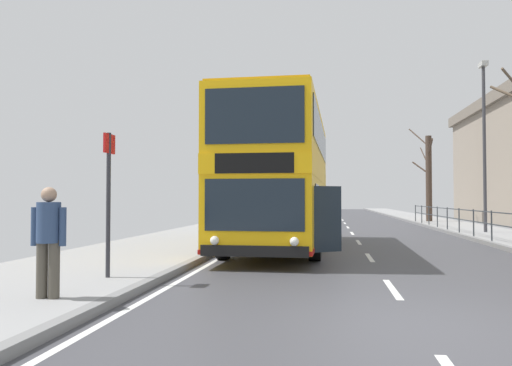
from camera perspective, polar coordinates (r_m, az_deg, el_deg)
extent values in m
cube|color=#404045|center=(6.88, 17.81, -15.25)|extent=(8.40, 140.00, 0.06)
cube|color=silver|center=(9.40, 15.05, -11.39)|extent=(0.12, 2.00, 0.00)
cube|color=silver|center=(14.13, 12.62, -8.15)|extent=(0.12, 2.00, 0.00)
cube|color=silver|center=(18.89, 11.43, -6.53)|extent=(0.12, 2.00, 0.00)
cube|color=silver|center=(23.67, 10.73, -5.56)|extent=(0.12, 2.00, 0.00)
cube|color=silver|center=(28.46, 10.26, -4.92)|extent=(0.12, 2.00, 0.00)
cube|color=silver|center=(33.25, 9.93, -4.46)|extent=(0.12, 2.00, 0.00)
cube|color=silver|center=(38.04, 9.68, -4.12)|extent=(0.12, 2.00, 0.00)
cube|color=silver|center=(42.84, 9.49, -3.85)|extent=(0.12, 2.00, 0.00)
cube|color=silver|center=(47.63, 9.33, -3.64)|extent=(0.12, 2.00, 0.00)
cube|color=silver|center=(52.43, 9.21, -3.46)|extent=(0.12, 2.00, 0.00)
cube|color=silver|center=(57.23, 9.10, -3.32)|extent=(0.12, 2.00, 0.00)
cube|color=silver|center=(7.34, -15.31, -14.14)|extent=(0.12, 133.00, 0.00)
cube|color=slate|center=(7.47, -17.84, -13.37)|extent=(0.20, 140.00, 0.14)
cube|color=#F4B20F|center=(16.06, 2.86, -3.00)|extent=(2.76, 10.28, 1.77)
cube|color=#F4B20F|center=(16.08, 2.85, 0.99)|extent=(2.77, 10.33, 0.46)
cube|color=#F4B20F|center=(16.16, 2.85, 4.68)|extent=(2.76, 10.28, 1.62)
cube|color=#D0970D|center=(16.28, 2.84, 7.65)|extent=(2.68, 9.97, 0.08)
cube|color=#19232D|center=(10.98, -0.22, -2.47)|extent=(2.19, 0.09, 1.14)
cube|color=black|center=(11.01, -0.22, 2.25)|extent=(1.75, 0.08, 0.44)
cube|color=#19232D|center=(11.13, -0.22, 7.60)|extent=(2.19, 0.09, 1.23)
cube|color=black|center=(11.04, -0.23, -7.66)|extent=(2.37, 0.14, 0.24)
cube|color=#B2140F|center=(16.10, 2.86, -5.94)|extent=(2.79, 10.33, 0.10)
cube|color=#19232D|center=(16.22, 7.39, -2.10)|extent=(0.23, 7.97, 0.92)
cube|color=#19232D|center=(16.08, 7.32, 5.01)|extent=(0.26, 9.20, 0.97)
cube|color=#19232D|center=(16.50, -1.39, -2.10)|extent=(0.23, 7.97, 0.92)
cube|color=#19232D|center=(16.36, -1.55, 4.88)|extent=(0.26, 9.20, 0.97)
sphere|color=white|center=(10.89, 4.32, -6.57)|extent=(0.21, 0.21, 0.20)
sphere|color=white|center=(11.19, -4.67, -6.44)|extent=(0.21, 0.21, 0.20)
cube|color=#19232D|center=(11.91, 7.93, -4.02)|extent=(0.69, 0.47, 1.53)
cube|color=black|center=(12.22, 6.37, -3.96)|extent=(0.12, 0.90, 1.53)
cylinder|color=black|center=(13.10, 6.62, -6.41)|extent=(0.33, 1.05, 1.04)
cylinder|color=black|center=(13.44, -3.69, -6.30)|extent=(0.33, 1.05, 1.04)
cylinder|color=black|center=(19.20, 7.53, -4.92)|extent=(0.33, 1.05, 1.04)
cylinder|color=black|center=(19.43, 0.44, -4.90)|extent=(0.33, 1.05, 1.04)
cylinder|color=#2D3338|center=(19.20, 24.92, -4.36)|extent=(0.05, 0.05, 1.03)
cylinder|color=#2D3338|center=(21.27, 23.22, -4.12)|extent=(0.05, 0.05, 1.03)
cylinder|color=#2D3338|center=(23.36, 21.83, -3.91)|extent=(0.05, 0.05, 1.03)
cylinder|color=#2D3338|center=(25.46, 20.66, -3.73)|extent=(0.05, 0.05, 1.03)
cylinder|color=#2D3338|center=(27.56, 19.67, -3.58)|extent=(0.05, 0.05, 1.03)
cylinder|color=#2D3338|center=(29.68, 18.83, -3.46)|extent=(0.05, 0.05, 1.03)
cylinder|color=#2D3338|center=(31.80, 18.09, -3.34)|extent=(0.05, 0.05, 1.03)
cylinder|color=#2D3338|center=(33.92, 17.45, -3.24)|extent=(0.05, 0.05, 1.03)
cylinder|color=#2D3338|center=(21.26, 23.20, -2.86)|extent=(0.04, 25.88, 0.04)
cylinder|color=#2D3338|center=(21.27, 23.22, -3.98)|extent=(0.04, 25.88, 0.04)
cylinder|color=#4C473D|center=(8.01, -21.71, -8.98)|extent=(0.16, 0.16, 0.84)
cylinder|color=#4C473D|center=(8.11, -22.88, -8.88)|extent=(0.16, 0.16, 0.84)
cylinder|color=navy|center=(8.00, -22.24, -4.11)|extent=(0.34, 0.34, 0.59)
cylinder|color=navy|center=(7.90, -20.86, -4.60)|extent=(0.10, 0.10, 0.56)
cylinder|color=navy|center=(8.12, -23.60, -4.49)|extent=(0.10, 0.10, 0.56)
sphere|color=tan|center=(7.99, -22.21, -1.21)|extent=(0.22, 0.22, 0.22)
cylinder|color=#2D2D33|center=(9.75, -16.23, -2.36)|extent=(0.08, 0.08, 2.66)
cube|color=red|center=(9.82, -16.13, 4.26)|extent=(0.04, 0.44, 0.36)
cylinder|color=#38383D|center=(24.21, 24.25, 3.48)|extent=(0.14, 0.14, 7.18)
cube|color=#B2B2AD|center=(24.81, 24.13, 12.05)|extent=(0.28, 0.60, 0.20)
cylinder|color=#423328|center=(34.37, 18.81, 0.49)|extent=(0.38, 0.38, 5.48)
cylinder|color=#423328|center=(35.29, 18.37, 2.81)|extent=(0.26, 1.79, 1.41)
cylinder|color=#423328|center=(33.70, 18.97, 3.84)|extent=(0.20, 1.66, 0.93)
cylinder|color=#423328|center=(35.35, 17.77, 4.90)|extent=(1.01, 1.83, 1.41)
cylinder|color=#423328|center=(34.74, 17.98, 1.63)|extent=(0.96, 0.95, 0.89)
cylinder|color=#423328|center=(35.22, 18.65, 3.55)|extent=(0.19, 1.52, 1.24)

